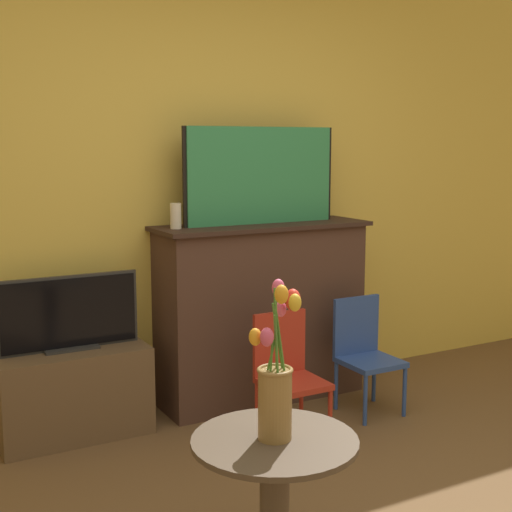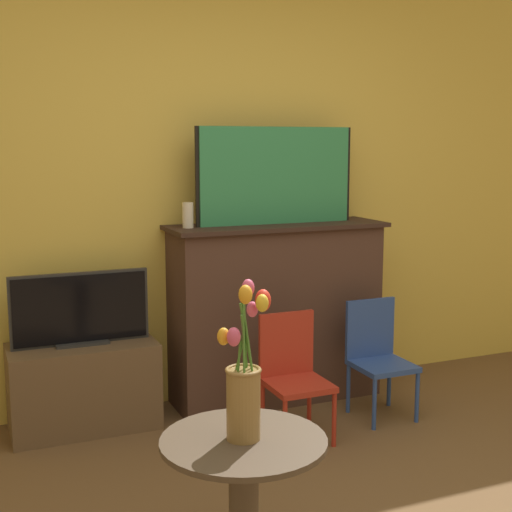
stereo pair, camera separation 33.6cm
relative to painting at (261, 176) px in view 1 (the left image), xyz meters
name	(u,v)px [view 1 (the left image)]	position (x,y,z in m)	size (l,w,h in m)	color
wall_back	(185,177)	(-0.39, 0.22, -0.01)	(8.00, 0.06, 2.70)	#EAC651
fireplace_mantel	(261,310)	(0.00, -0.01, -0.81)	(1.31, 0.43, 1.07)	#4C3328
painting	(261,176)	(0.00, 0.00, 0.00)	(0.99, 0.03, 0.57)	black
mantel_candle	(176,216)	(-0.55, -0.01, -0.21)	(0.06, 0.06, 0.14)	silver
tv_stand	(73,392)	(-1.16, -0.02, -1.12)	(0.78, 0.39, 0.47)	brown
tv_monitor	(69,314)	(-1.16, -0.02, -0.70)	(0.73, 0.12, 0.39)	#2D2D2D
chair_red	(287,369)	(-0.16, -0.58, -0.99)	(0.31, 0.31, 0.66)	#B22D1E
chair_blue	(364,349)	(0.42, -0.47, -0.99)	(0.31, 0.31, 0.66)	#2D4C99
side_table	(275,493)	(-0.90, -1.70, -1.00)	(0.57, 0.57, 0.56)	#4C3D2D
vase_tulips	(276,382)	(-0.89, -1.70, -0.60)	(0.19, 0.19, 0.55)	olive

